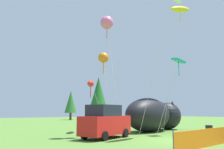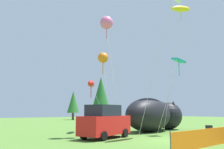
{
  "view_description": "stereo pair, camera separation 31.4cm",
  "coord_description": "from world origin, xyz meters",
  "px_view_note": "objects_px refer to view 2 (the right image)",
  "views": [
    {
      "loc": [
        -13.06,
        -10.83,
        1.92
      ],
      "look_at": [
        -0.85,
        5.66,
        4.9
      ],
      "focal_mm": 40.0,
      "sensor_mm": 36.0,
      "label": 1
    },
    {
      "loc": [
        -12.8,
        -11.02,
        1.92
      ],
      "look_at": [
        -0.85,
        5.66,
        4.9
      ],
      "focal_mm": 40.0,
      "sensor_mm": 36.0,
      "label": 2
    }
  ],
  "objects_px": {
    "kite_orange_flower": "(103,58)",
    "parked_car": "(105,122)",
    "kite_pink_octopus": "(107,23)",
    "inflatable_cat": "(154,116)",
    "kite_yellow_hero": "(181,9)",
    "kite_red_lizard": "(91,84)",
    "kite_teal_diamond": "(178,62)",
    "folding_chair": "(210,131)"
  },
  "relations": [
    {
      "from": "kite_teal_diamond",
      "to": "kite_orange_flower",
      "type": "bearing_deg",
      "value": 158.23
    },
    {
      "from": "kite_orange_flower",
      "to": "parked_car",
      "type": "bearing_deg",
      "value": -114.44
    },
    {
      "from": "inflatable_cat",
      "to": "kite_orange_flower",
      "type": "distance_m",
      "value": 8.31
    },
    {
      "from": "kite_yellow_hero",
      "to": "kite_teal_diamond",
      "type": "bearing_deg",
      "value": -147.53
    },
    {
      "from": "kite_yellow_hero",
      "to": "folding_chair",
      "type": "bearing_deg",
      "value": -125.34
    },
    {
      "from": "kite_yellow_hero",
      "to": "kite_pink_octopus",
      "type": "xyz_separation_m",
      "value": [
        -8.71,
        0.36,
        -3.16
      ]
    },
    {
      "from": "parked_car",
      "to": "kite_red_lizard",
      "type": "height_order",
      "value": "kite_red_lizard"
    },
    {
      "from": "parked_car",
      "to": "kite_orange_flower",
      "type": "xyz_separation_m",
      "value": [
        0.38,
        0.83,
        4.8
      ]
    },
    {
      "from": "kite_pink_octopus",
      "to": "kite_red_lizard",
      "type": "height_order",
      "value": "kite_pink_octopus"
    },
    {
      "from": "parked_car",
      "to": "kite_pink_octopus",
      "type": "distance_m",
      "value": 7.71
    },
    {
      "from": "inflatable_cat",
      "to": "kite_red_lizard",
      "type": "bearing_deg",
      "value": 138.76
    },
    {
      "from": "kite_teal_diamond",
      "to": "kite_red_lizard",
      "type": "distance_m",
      "value": 8.07
    },
    {
      "from": "inflatable_cat",
      "to": "kite_orange_flower",
      "type": "xyz_separation_m",
      "value": [
        -6.83,
        -1.5,
        4.5
      ]
    },
    {
      "from": "folding_chair",
      "to": "kite_teal_diamond",
      "type": "bearing_deg",
      "value": 68.58
    },
    {
      "from": "kite_pink_octopus",
      "to": "kite_teal_diamond",
      "type": "relative_size",
      "value": 1.47
    },
    {
      "from": "parked_car",
      "to": "inflatable_cat",
      "type": "xyz_separation_m",
      "value": [
        7.21,
        2.33,
        0.3
      ]
    },
    {
      "from": "kite_pink_octopus",
      "to": "parked_car",
      "type": "bearing_deg",
      "value": -130.24
    },
    {
      "from": "kite_yellow_hero",
      "to": "kite_orange_flower",
      "type": "distance_m",
      "value": 10.82
    },
    {
      "from": "parked_car",
      "to": "inflatable_cat",
      "type": "relative_size",
      "value": 0.54
    },
    {
      "from": "parked_car",
      "to": "kite_yellow_hero",
      "type": "xyz_separation_m",
      "value": [
        9.37,
        0.41,
        10.81
      ]
    },
    {
      "from": "folding_chair",
      "to": "inflatable_cat",
      "type": "distance_m",
      "value": 6.74
    },
    {
      "from": "kite_red_lizard",
      "to": "kite_orange_flower",
      "type": "distance_m",
      "value": 4.66
    },
    {
      "from": "parked_car",
      "to": "inflatable_cat",
      "type": "bearing_deg",
      "value": -2.81
    },
    {
      "from": "parked_car",
      "to": "kite_yellow_hero",
      "type": "relative_size",
      "value": 0.37
    },
    {
      "from": "kite_yellow_hero",
      "to": "kite_red_lizard",
      "type": "height_order",
      "value": "kite_yellow_hero"
    },
    {
      "from": "folding_chair",
      "to": "inflatable_cat",
      "type": "bearing_deg",
      "value": 63.83
    },
    {
      "from": "parked_car",
      "to": "kite_pink_octopus",
      "type": "height_order",
      "value": "kite_pink_octopus"
    },
    {
      "from": "kite_orange_flower",
      "to": "kite_yellow_hero",
      "type": "bearing_deg",
      "value": -2.67
    },
    {
      "from": "kite_pink_octopus",
      "to": "kite_teal_diamond",
      "type": "bearing_deg",
      "value": -22.19
    },
    {
      "from": "kite_red_lizard",
      "to": "kite_teal_diamond",
      "type": "bearing_deg",
      "value": -55.49
    },
    {
      "from": "kite_red_lizard",
      "to": "kite_orange_flower",
      "type": "height_order",
      "value": "kite_orange_flower"
    },
    {
      "from": "inflatable_cat",
      "to": "kite_red_lizard",
      "type": "distance_m",
      "value": 6.7
    },
    {
      "from": "folding_chair",
      "to": "inflatable_cat",
      "type": "xyz_separation_m",
      "value": [
        1.15,
        6.58,
        0.9
      ]
    },
    {
      "from": "kite_yellow_hero",
      "to": "kite_teal_diamond",
      "type": "xyz_separation_m",
      "value": [
        -3.06,
        -1.95,
        -5.99
      ]
    },
    {
      "from": "inflatable_cat",
      "to": "kite_yellow_hero",
      "type": "distance_m",
      "value": 10.89
    },
    {
      "from": "kite_teal_diamond",
      "to": "kite_orange_flower",
      "type": "xyz_separation_m",
      "value": [
        -5.93,
        2.37,
        -0.02
      ]
    },
    {
      "from": "kite_yellow_hero",
      "to": "kite_red_lizard",
      "type": "distance_m",
      "value": 11.61
    },
    {
      "from": "kite_yellow_hero",
      "to": "kite_orange_flower",
      "type": "relative_size",
      "value": 1.98
    },
    {
      "from": "inflatable_cat",
      "to": "kite_yellow_hero",
      "type": "relative_size",
      "value": 0.67
    },
    {
      "from": "parked_car",
      "to": "kite_red_lizard",
      "type": "relative_size",
      "value": 0.95
    },
    {
      "from": "folding_chair",
      "to": "inflatable_cat",
      "type": "height_order",
      "value": "inflatable_cat"
    },
    {
      "from": "kite_orange_flower",
      "to": "folding_chair",
      "type": "bearing_deg",
      "value": -41.82
    }
  ]
}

